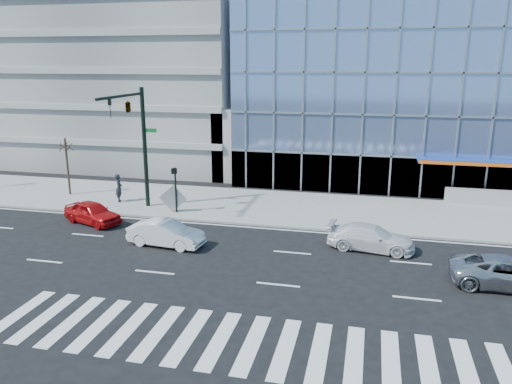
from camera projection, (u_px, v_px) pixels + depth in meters
ground at (292, 253)px, 26.27m from camera, size 160.00×160.00×0.00m
sidewalk at (311, 209)px, 33.78m from camera, size 120.00×8.00×0.15m
theatre_building at (490, 87)px, 45.75m from camera, size 42.00×26.00×15.00m
parking_garage at (146, 59)px, 52.62m from camera, size 24.00×24.00×20.00m
ramp_block at (258, 141)px, 43.78m from camera, size 6.00×8.00×6.00m
traffic_signal at (133, 120)px, 31.43m from camera, size 1.14×5.74×8.00m
ped_signal_post at (175, 183)px, 32.25m from camera, size 0.30×0.33×3.00m
street_tree_near at (66, 146)px, 36.34m from camera, size 1.10×1.10×4.23m
silver_suv at (508, 273)px, 22.13m from camera, size 4.99×2.39×1.37m
white_suv at (371, 238)px, 26.57m from camera, size 4.78×2.38×1.33m
white_sedan at (166, 233)px, 27.14m from camera, size 4.33×1.89×1.39m
red_sedan at (92, 213)px, 30.89m from camera, size 4.34×2.93×1.37m
pedestrian at (119, 188)px, 35.04m from camera, size 0.73×0.86×1.98m
tilted_panel at (173, 198)px, 32.63m from camera, size 1.82×0.35×1.83m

